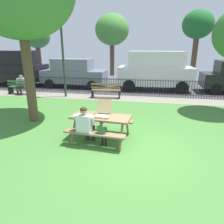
{
  "coord_description": "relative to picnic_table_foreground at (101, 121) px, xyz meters",
  "views": [
    {
      "loc": [
        0.4,
        -5.26,
        2.82
      ],
      "look_at": [
        -0.76,
        1.01,
        0.75
      ],
      "focal_mm": 33.07,
      "sensor_mm": 36.0,
      "label": 1
    }
  ],
  "objects": [
    {
      "name": "pizza_box_open",
      "position": [
        0.07,
        0.03,
        0.29
      ],
      "size": [
        0.45,
        0.53,
        0.48
      ],
      "color": "tan",
      "rests_on": "picnic_table_foreground"
    },
    {
      "name": "street_asphalt",
      "position": [
        1.01,
        9.14,
        -0.6
      ],
      "size": [
        28.0,
        6.21,
        0.01
      ],
      "primitive_type": "cube",
      "color": "#424247"
    },
    {
      "name": "person_on_park_bench",
      "position": [
        -6.13,
        5.22,
        0.06
      ],
      "size": [
        0.63,
        0.62,
        1.19
      ],
      "color": "black",
      "rests_on": "ground"
    },
    {
      "name": "parked_car_left",
      "position": [
        -3.82,
        7.96,
        0.41
      ],
      "size": [
        4.42,
        1.95,
        1.94
      ],
      "color": "slate",
      "rests_on": "ground"
    },
    {
      "name": "parked_car_center",
      "position": [
        1.72,
        7.96,
        0.71
      ],
      "size": [
        4.72,
        2.12,
        2.46
      ],
      "color": "silver",
      "rests_on": "ground"
    },
    {
      "name": "far_tree_left",
      "position": [
        -9.83,
        14.13,
        3.0
      ],
      "size": [
        2.59,
        2.59,
        4.85
      ],
      "color": "brown",
      "rests_on": "ground"
    },
    {
      "name": "adult_at_table",
      "position": [
        -0.35,
        -0.47,
        0.06
      ],
      "size": [
        0.63,
        0.62,
        1.19
      ],
      "color": "#2C2C2C",
      "rests_on": "ground"
    },
    {
      "name": "far_tree_midleft",
      "position": [
        -2.27,
        14.13,
        3.52
      ],
      "size": [
        3.1,
        3.1,
        5.56
      ],
      "color": "brown",
      "rests_on": "ground"
    },
    {
      "name": "park_bench_center",
      "position": [
        -0.97,
        5.2,
        -0.18
      ],
      "size": [
        1.62,
        0.54,
        0.85
      ],
      "color": "brown",
      "rests_on": "ground"
    },
    {
      "name": "iron_fence_streetside",
      "position": [
        1.01,
        6.04,
        -0.08
      ],
      "size": [
        20.99,
        0.03,
        1.01
      ],
      "color": "black",
      "rests_on": "ground"
    },
    {
      "name": "child_at_table",
      "position": [
        0.17,
        -0.55,
        -0.1
      ],
      "size": [
        0.32,
        0.31,
        0.82
      ],
      "color": "black",
      "rests_on": "ground"
    },
    {
      "name": "ground",
      "position": [
        1.01,
        0.76,
        -0.61
      ],
      "size": [
        28.0,
        10.55,
        0.02
      ],
      "primitive_type": "cube",
      "color": "#478036"
    },
    {
      "name": "cobblestone_walkway",
      "position": [
        1.01,
        5.34,
        -0.6
      ],
      "size": [
        28.0,
        1.4,
        0.01
      ],
      "primitive_type": "cube",
      "color": "gray"
    },
    {
      "name": "far_tree_center",
      "position": [
        5.14,
        14.13,
        3.78
      ],
      "size": [
        2.61,
        2.61,
        5.67
      ],
      "color": "brown",
      "rests_on": "ground"
    },
    {
      "name": "park_bench_left",
      "position": [
        -6.14,
        5.2,
        -0.18
      ],
      "size": [
        1.61,
        0.48,
        0.85
      ],
      "color": "#316536",
      "rests_on": "ground"
    },
    {
      "name": "picnic_table_foreground",
      "position": [
        0.0,
        0.0,
        0.0
      ],
      "size": [
        1.93,
        1.65,
        0.79
      ],
      "color": "olive",
      "rests_on": "ground"
    },
    {
      "name": "parked_car_far_left",
      "position": [
        -8.48,
        7.96,
        0.71
      ],
      "size": [
        4.76,
        2.19,
        2.46
      ],
      "color": "black",
      "rests_on": "ground"
    },
    {
      "name": "lamp_post_walkway",
      "position": [
        -3.31,
        5.12,
        2.22
      ],
      "size": [
        0.28,
        0.28,
        4.7
      ],
      "color": "#2D382D",
      "rests_on": "ground"
    }
  ]
}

